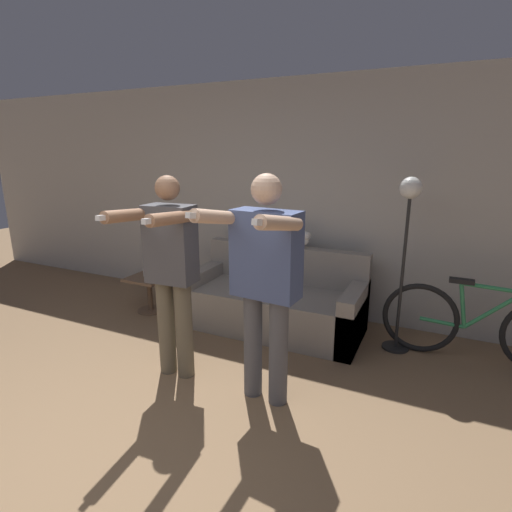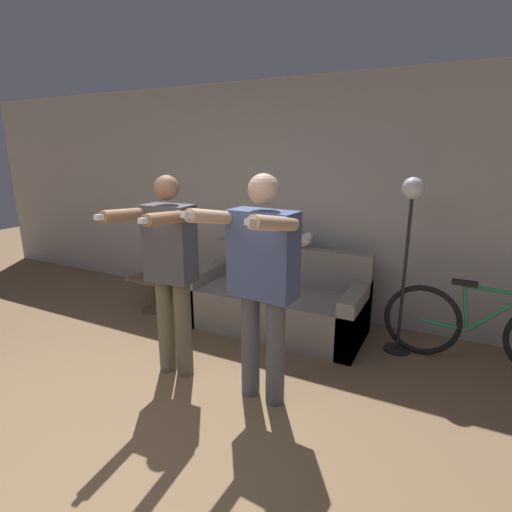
{
  "view_description": "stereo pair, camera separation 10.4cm",
  "coord_description": "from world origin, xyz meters",
  "px_view_note": "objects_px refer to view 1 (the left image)",
  "views": [
    {
      "loc": [
        1.66,
        -1.14,
        1.84
      ],
      "look_at": [
        0.22,
        1.91,
        0.95
      ],
      "focal_mm": 28.0,
      "sensor_mm": 36.0,
      "label": 1
    },
    {
      "loc": [
        1.76,
        -1.09,
        1.84
      ],
      "look_at": [
        0.22,
        1.91,
        0.95
      ],
      "focal_mm": 28.0,
      "sensor_mm": 36.0,
      "label": 2
    }
  ],
  "objects_px": {
    "person_right": "(265,275)",
    "floor_lamp": "(407,222)",
    "couch": "(275,303)",
    "bicycle": "(479,326)",
    "side_table": "(149,286)",
    "person_left": "(170,267)",
    "cat": "(292,239)",
    "cup": "(147,272)"
  },
  "relations": [
    {
      "from": "person_left",
      "to": "person_right",
      "type": "height_order",
      "value": "person_right"
    },
    {
      "from": "bicycle",
      "to": "side_table",
      "type": "bearing_deg",
      "value": -175.06
    },
    {
      "from": "side_table",
      "to": "cat",
      "type": "bearing_deg",
      "value": 17.78
    },
    {
      "from": "person_right",
      "to": "person_left",
      "type": "bearing_deg",
      "value": -174.75
    },
    {
      "from": "side_table",
      "to": "cup",
      "type": "height_order",
      "value": "cup"
    },
    {
      "from": "side_table",
      "to": "bicycle",
      "type": "bearing_deg",
      "value": 4.94
    },
    {
      "from": "person_right",
      "to": "bicycle",
      "type": "xyz_separation_m",
      "value": [
        1.49,
        1.3,
        -0.64
      ]
    },
    {
      "from": "person_left",
      "to": "cat",
      "type": "height_order",
      "value": "person_left"
    },
    {
      "from": "couch",
      "to": "bicycle",
      "type": "height_order",
      "value": "couch"
    },
    {
      "from": "person_right",
      "to": "floor_lamp",
      "type": "xyz_separation_m",
      "value": [
        0.82,
        1.27,
        0.23
      ]
    },
    {
      "from": "person_right",
      "to": "cat",
      "type": "xyz_separation_m",
      "value": [
        -0.35,
        1.51,
        -0.08
      ]
    },
    {
      "from": "person_right",
      "to": "cat",
      "type": "bearing_deg",
      "value": 108.1
    },
    {
      "from": "person_left",
      "to": "bicycle",
      "type": "distance_m",
      "value": 2.72
    },
    {
      "from": "couch",
      "to": "cat",
      "type": "relative_size",
      "value": 3.46
    },
    {
      "from": "person_left",
      "to": "side_table",
      "type": "xyz_separation_m",
      "value": [
        -1.1,
        1.01,
        -0.64
      ]
    },
    {
      "from": "person_left",
      "to": "couch",
      "type": "bearing_deg",
      "value": 67.97
    },
    {
      "from": "person_left",
      "to": "side_table",
      "type": "distance_m",
      "value": 1.63
    },
    {
      "from": "couch",
      "to": "cat",
      "type": "height_order",
      "value": "cat"
    },
    {
      "from": "person_right",
      "to": "bicycle",
      "type": "height_order",
      "value": "person_right"
    },
    {
      "from": "couch",
      "to": "person_right",
      "type": "xyz_separation_m",
      "value": [
        0.42,
        -1.21,
        0.72
      ]
    },
    {
      "from": "person_left",
      "to": "bicycle",
      "type": "xyz_separation_m",
      "value": [
        2.31,
        1.3,
        -0.6
      ]
    },
    {
      "from": "person_right",
      "to": "floor_lamp",
      "type": "distance_m",
      "value": 1.53
    },
    {
      "from": "person_right",
      "to": "couch",
      "type": "bearing_deg",
      "value": 114.09
    },
    {
      "from": "side_table",
      "to": "person_left",
      "type": "bearing_deg",
      "value": -42.37
    },
    {
      "from": "person_left",
      "to": "person_right",
      "type": "xyz_separation_m",
      "value": [
        0.82,
        0.0,
        0.04
      ]
    },
    {
      "from": "person_left",
      "to": "bicycle",
      "type": "relative_size",
      "value": 1.01
    },
    {
      "from": "bicycle",
      "to": "cat",
      "type": "bearing_deg",
      "value": 173.51
    },
    {
      "from": "couch",
      "to": "side_table",
      "type": "bearing_deg",
      "value": -172.1
    },
    {
      "from": "bicycle",
      "to": "couch",
      "type": "bearing_deg",
      "value": -177.4
    },
    {
      "from": "floor_lamp",
      "to": "bicycle",
      "type": "xyz_separation_m",
      "value": [
        0.67,
        0.03,
        -0.88
      ]
    },
    {
      "from": "floor_lamp",
      "to": "side_table",
      "type": "distance_m",
      "value": 2.9
    },
    {
      "from": "person_right",
      "to": "floor_lamp",
      "type": "relative_size",
      "value": 1.04
    },
    {
      "from": "side_table",
      "to": "cup",
      "type": "bearing_deg",
      "value": 155.18
    },
    {
      "from": "couch",
      "to": "floor_lamp",
      "type": "height_order",
      "value": "floor_lamp"
    },
    {
      "from": "couch",
      "to": "floor_lamp",
      "type": "bearing_deg",
      "value": 2.76
    },
    {
      "from": "floor_lamp",
      "to": "person_left",
      "type": "bearing_deg",
      "value": -142.01
    },
    {
      "from": "person_right",
      "to": "cup",
      "type": "height_order",
      "value": "person_right"
    },
    {
      "from": "person_left",
      "to": "cup",
      "type": "height_order",
      "value": "person_left"
    },
    {
      "from": "couch",
      "to": "side_table",
      "type": "relative_size",
      "value": 4.17
    },
    {
      "from": "cat",
      "to": "person_right",
      "type": "bearing_deg",
      "value": -76.91
    },
    {
      "from": "couch",
      "to": "person_right",
      "type": "bearing_deg",
      "value": -70.92
    },
    {
      "from": "floor_lamp",
      "to": "cup",
      "type": "bearing_deg",
      "value": -174.77
    }
  ]
}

